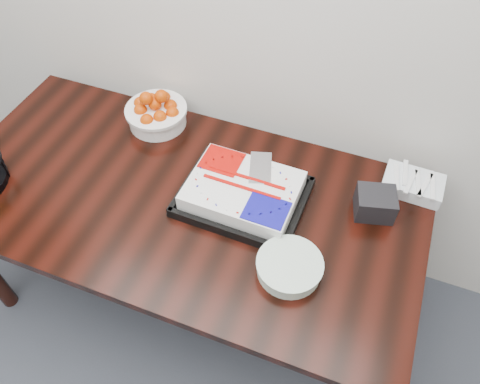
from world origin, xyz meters
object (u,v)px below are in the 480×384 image
(plate_stack, at_px, (289,267))
(table, at_px, (182,210))
(napkin_box, at_px, (375,203))
(tangerine_bowl, at_px, (156,110))
(cake_tray, at_px, (243,193))

(plate_stack, bearing_deg, table, 161.51)
(table, distance_m, napkin_box, 0.72)
(tangerine_bowl, distance_m, napkin_box, 0.96)
(table, distance_m, cake_tray, 0.27)
(tangerine_bowl, bearing_deg, cake_tray, -28.37)
(plate_stack, relative_size, napkin_box, 1.62)
(cake_tray, relative_size, tangerine_bowl, 1.76)
(cake_tray, relative_size, plate_stack, 2.08)
(cake_tray, xyz_separation_m, plate_stack, (0.25, -0.23, -0.02))
(tangerine_bowl, bearing_deg, plate_stack, -33.69)
(table, distance_m, tangerine_bowl, 0.45)
(table, bearing_deg, napkin_box, 15.25)
(tangerine_bowl, distance_m, plate_stack, 0.89)
(tangerine_bowl, relative_size, plate_stack, 1.18)
(cake_tray, distance_m, napkin_box, 0.47)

